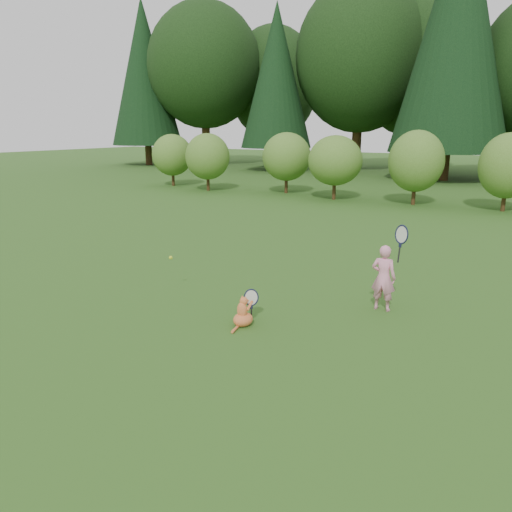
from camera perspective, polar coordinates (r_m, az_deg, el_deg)
The scene contains 6 objects.
ground at distance 8.01m, azimuth -4.17°, elevation -5.91°, with size 100.00×100.00×0.00m, color #224F16.
shrub_row at distance 19.68m, azimuth 18.14°, elevation 9.76°, with size 28.00×3.00×2.80m, color #456A21, non-canonical shape.
woodland_backdrop at distance 29.84m, azimuth 23.79°, elevation 22.46°, with size 48.00×10.00×15.00m, color black, non-canonical shape.
child at distance 7.98m, azimuth 14.42°, elevation -2.27°, with size 0.58×0.35×1.57m.
cat at distance 7.24m, azimuth -1.45°, elevation -6.21°, with size 0.38×0.63×0.61m.
tennis_ball at distance 8.74m, azimuth -9.72°, elevation -0.18°, with size 0.06×0.06×0.06m.
Camera 1 is at (4.31, -6.15, 2.79)m, focal length 35.00 mm.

